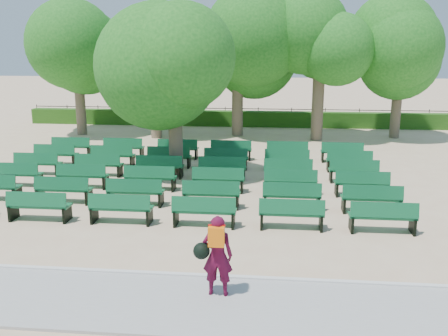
{
  "coord_description": "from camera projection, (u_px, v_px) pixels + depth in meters",
  "views": [
    {
      "loc": [
        1.98,
        -15.75,
        4.78
      ],
      "look_at": [
        0.48,
        -1.0,
        1.1
      ],
      "focal_mm": 40.0,
      "sensor_mm": 36.0,
      "label": 1
    }
  ],
  "objects": [
    {
      "name": "fence",
      "position": [
        242.0,
        125.0,
        30.46
      ],
      "size": [
        26.0,
        0.1,
        1.02
      ],
      "primitive_type": null,
      "color": "black",
      "rests_on": "ground"
    },
    {
      "name": "ground",
      "position": [
        213.0,
        193.0,
        16.55
      ],
      "size": [
        120.0,
        120.0,
        0.0
      ],
      "primitive_type": "plane",
      "color": "#CCAC87"
    },
    {
      "name": "curb",
      "position": [
        176.0,
        275.0,
        10.5
      ],
      "size": [
        30.0,
        0.12,
        0.1
      ],
      "primitive_type": "cube",
      "color": "silver",
      "rests_on": "ground"
    },
    {
      "name": "bench_array",
      "position": [
        188.0,
        182.0,
        17.53
      ],
      "size": [
        1.73,
        0.57,
        1.08
      ],
      "rotation": [
        0.0,
        0.0,
        0.02
      ],
      "color": "#0F5A31",
      "rests_on": "ground"
    },
    {
      "name": "paving",
      "position": [
        164.0,
        304.0,
        9.4
      ],
      "size": [
        30.0,
        2.2,
        0.06
      ],
      "primitive_type": "cube",
      "color": "#A4A39F",
      "rests_on": "ground"
    },
    {
      "name": "hedge",
      "position": [
        241.0,
        119.0,
        29.96
      ],
      "size": [
        26.0,
        0.7,
        0.9
      ],
      "primitive_type": "cube",
      "color": "#265616",
      "rests_on": "ground"
    },
    {
      "name": "tree_line",
      "position": [
        236.0,
        138.0,
        26.21
      ],
      "size": [
        21.8,
        6.8,
        7.04
      ],
      "primitive_type": null,
      "color": "#25741F",
      "rests_on": "ground"
    },
    {
      "name": "tree_among",
      "position": [
        174.0,
        67.0,
        17.8
      ],
      "size": [
        4.33,
        4.33,
        5.97
      ],
      "color": "brown",
      "rests_on": "ground"
    },
    {
      "name": "person",
      "position": [
        216.0,
        255.0,
        9.49
      ],
      "size": [
        0.76,
        0.46,
        1.61
      ],
      "rotation": [
        0.0,
        0.0,
        3.12
      ],
      "color": "#4D0B25",
      "rests_on": "ground"
    }
  ]
}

